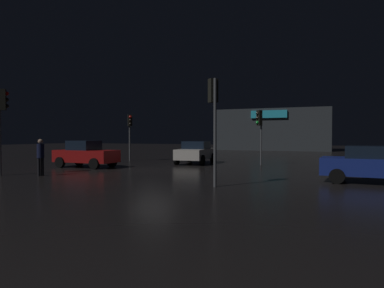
# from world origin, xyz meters

# --- Properties ---
(ground_plane) EXTENTS (120.00, 120.00, 0.00)m
(ground_plane) POSITION_xyz_m (0.00, 0.00, 0.00)
(ground_plane) COLOR black
(store_building) EXTENTS (15.47, 8.18, 5.65)m
(store_building) POSITION_xyz_m (1.59, 32.72, 2.83)
(store_building) COLOR #33383D
(store_building) RESTS_ON ground
(traffic_signal_main) EXTENTS (0.42, 0.43, 3.62)m
(traffic_signal_main) POSITION_xyz_m (-5.24, 5.82, 2.72)
(traffic_signal_main) COLOR #595B60
(traffic_signal_main) RESTS_ON ground
(traffic_signal_opposite) EXTENTS (0.42, 0.42, 4.24)m
(traffic_signal_opposite) POSITION_xyz_m (-5.57, -5.11, 3.13)
(traffic_signal_opposite) COLOR #595B60
(traffic_signal_opposite) RESTS_ON ground
(traffic_signal_cross_left) EXTENTS (0.43, 0.42, 4.13)m
(traffic_signal_cross_left) POSITION_xyz_m (5.23, -4.70, 3.10)
(traffic_signal_cross_left) COLOR #595B60
(traffic_signal_cross_left) RESTS_ON ground
(traffic_signal_cross_right) EXTENTS (0.41, 0.43, 3.66)m
(traffic_signal_cross_right) POSITION_xyz_m (4.92, 5.74, 2.80)
(traffic_signal_cross_right) COLOR #595B60
(traffic_signal_cross_right) RESTS_ON ground
(car_near) EXTENTS (3.96, 1.97, 1.66)m
(car_near) POSITION_xyz_m (-4.75, 0.03, 0.82)
(car_near) COLOR #A51414
(car_near) RESTS_ON ground
(car_far) EXTENTS (4.15, 2.13, 1.53)m
(car_far) POSITION_xyz_m (10.99, -1.35, 0.77)
(car_far) COLOR navy
(car_far) RESTS_ON ground
(car_crossing) EXTENTS (2.25, 4.17, 1.57)m
(car_crossing) POSITION_xyz_m (0.49, 5.33, 0.81)
(car_crossing) COLOR silver
(car_crossing) RESTS_ON ground
(pedestrian) EXTENTS (0.47, 0.47, 1.79)m
(pedestrian) POSITION_xyz_m (-3.69, -4.56, 1.05)
(pedestrian) COLOR black
(pedestrian) RESTS_ON ground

